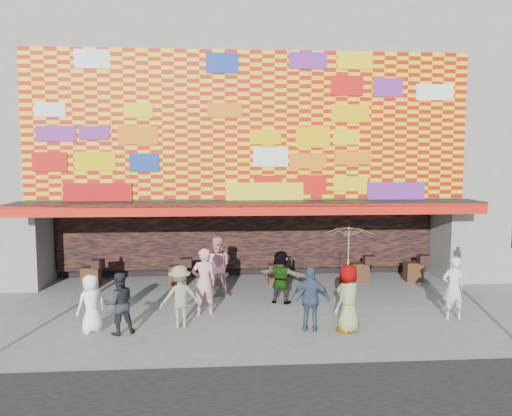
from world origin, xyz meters
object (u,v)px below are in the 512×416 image
Objects in this scene: ped_e at (311,299)px; ped_g at (348,298)px; ped_d at (180,296)px; ped_f at (281,277)px; ped_b at (204,282)px; ped_a at (91,303)px; parasol at (349,246)px; ped_i at (217,266)px; ped_c at (119,303)px; ped_h at (453,288)px.

ped_g is (0.95, -0.10, 0.03)m from ped_e.
ped_d reaches higher than ped_f.
ped_b reaches higher than ped_d.
ped_a is 2.26m from ped_d.
ped_b is 4.30m from parasol.
ped_i is (3.19, 3.20, 0.23)m from ped_a.
ped_c is 5.85m from ped_g.
ped_d is 0.93× the size of ped_h.
ped_i is (-2.45, 3.55, 0.13)m from ped_e.
ped_c is 0.91× the size of ped_g.
ped_b reaches higher than ped_h.
ped_e reaches higher than ped_c.
ped_c is 0.79× the size of parasol.
ped_g is (6.59, -0.45, 0.13)m from ped_a.
ped_a is 4.53m from ped_i.
ped_a is at bearing 11.39° from ped_b.
ped_f is at bearing -168.96° from ped_b.
ped_d is (1.50, 0.42, 0.03)m from ped_c.
ped_e is (3.39, -0.56, 0.02)m from ped_d.
ped_f is at bearing -105.43° from ped_g.
ped_b reaches higher than ped_a.
ped_f is (-0.46, 2.57, -0.03)m from ped_e.
ped_e is at bearing 135.51° from ped_a.
ped_i is (-6.57, 2.87, 0.09)m from ped_h.
ped_i is (0.94, 3.00, 0.15)m from ped_d.
ped_e is at bearing 174.20° from parasol.
parasol is (3.75, -1.68, 1.27)m from ped_b.
ped_c is (-2.10, -1.45, -0.17)m from ped_b.
ped_f is 3.34m from parasol.
ped_h is (9.01, 0.54, 0.09)m from ped_c.
ped_e is 0.84× the size of parasol.
ped_g reaches higher than ped_a.
ped_a is 0.88× the size of ped_e.
parasol is at bearing 14.38° from ped_h.
ped_f is 3.02m from ped_g.
ped_g is 1.35m from parasol.
ped_a is at bearing 2.54° from ped_h.
ped_a is 5.64m from ped_f.
ped_g is (4.34, -0.65, 0.05)m from ped_d.
ped_i is (0.35, 1.97, 0.01)m from ped_b.
ped_a is 0.91× the size of ped_f.
ped_g is at bearing 142.89° from ped_f.
ped_b is at bearing -67.50° from ped_g.
ped_d is at bearing 144.30° from ped_a.
ped_a is 0.85× the size of ped_g.
ped_c is 0.94× the size of ped_e.
ped_c is 1.56m from ped_d.
ped_a is 0.78m from ped_c.
ped_b is (2.85, 1.23, 0.22)m from ped_a.
ped_b is 0.99× the size of ped_i.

